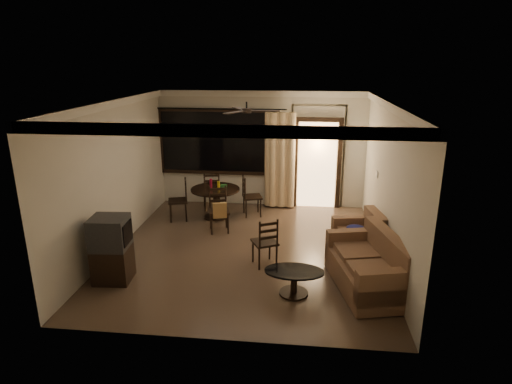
# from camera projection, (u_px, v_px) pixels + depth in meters

# --- Properties ---
(ground) EXTENTS (5.50, 5.50, 0.00)m
(ground) POSITION_uv_depth(u_px,v_px,m) (248.00, 250.00, 8.19)
(ground) COLOR #7F6651
(ground) RESTS_ON ground
(room_shell) EXTENTS (5.50, 6.70, 5.50)m
(room_shell) POSITION_uv_depth(u_px,v_px,m) (285.00, 140.00, 9.26)
(room_shell) COLOR beige
(room_shell) RESTS_ON ground
(dining_table) EXTENTS (1.11, 1.11, 0.92)m
(dining_table) POSITION_uv_depth(u_px,v_px,m) (216.00, 195.00, 9.73)
(dining_table) COLOR black
(dining_table) RESTS_ON ground
(dining_chair_west) EXTENTS (0.52, 0.52, 0.95)m
(dining_chair_west) POSITION_uv_depth(u_px,v_px,m) (179.00, 208.00, 9.67)
(dining_chair_west) COLOR black
(dining_chair_west) RESTS_ON ground
(dining_chair_east) EXTENTS (0.52, 0.52, 0.95)m
(dining_chair_east) POSITION_uv_depth(u_px,v_px,m) (252.00, 204.00, 9.95)
(dining_chair_east) COLOR black
(dining_chair_east) RESTS_ON ground
(dining_chair_south) EXTENTS (0.52, 0.56, 0.95)m
(dining_chair_south) POSITION_uv_depth(u_px,v_px,m) (219.00, 218.00, 9.00)
(dining_chair_south) COLOR black
(dining_chair_south) RESTS_ON ground
(dining_chair_north) EXTENTS (0.52, 0.52, 0.95)m
(dining_chair_north) POSITION_uv_depth(u_px,v_px,m) (212.00, 197.00, 10.39)
(dining_chair_north) COLOR black
(dining_chair_north) RESTS_ON ground
(tv_cabinet) EXTENTS (0.62, 0.56, 1.11)m
(tv_cabinet) POSITION_uv_depth(u_px,v_px,m) (112.00, 249.00, 6.93)
(tv_cabinet) COLOR black
(tv_cabinet) RESTS_ON ground
(sofa) EXTENTS (1.24, 1.82, 0.89)m
(sofa) POSITION_uv_depth(u_px,v_px,m) (371.00, 268.00, 6.73)
(sofa) COLOR #4E2B24
(sofa) RESTS_ON ground
(armchair) EXTENTS (0.95, 0.95, 0.82)m
(armchair) POSITION_uv_depth(u_px,v_px,m) (360.00, 238.00, 7.90)
(armchair) COLOR #4E2B24
(armchair) RESTS_ON ground
(coffee_table) EXTENTS (0.92, 0.55, 0.40)m
(coffee_table) POSITION_uv_depth(u_px,v_px,m) (294.00, 278.00, 6.59)
(coffee_table) COLOR black
(coffee_table) RESTS_ON ground
(side_chair) EXTENTS (0.54, 0.54, 0.90)m
(side_chair) POSITION_uv_depth(u_px,v_px,m) (265.00, 251.00, 7.54)
(side_chair) COLOR black
(side_chair) RESTS_ON ground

